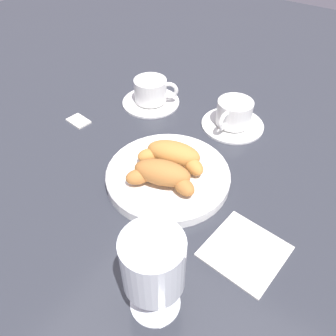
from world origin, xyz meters
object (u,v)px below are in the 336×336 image
Objects in this scene: coffee_cup_far at (234,116)px; sugar_packet at (78,120)px; coffee_cup_near at (151,93)px; folded_napkin at (245,251)px; pastry_plate at (168,175)px; croissant_large at (173,155)px; juice_glass_left at (153,267)px; croissant_small at (162,175)px.

coffee_cup_far is 0.34m from sugar_packet.
coffee_cup_near reaches higher than folded_napkin.
coffee_cup_near reaches higher than pastry_plate.
croissant_large is 0.20m from coffee_cup_far.
sugar_packet is at bearing -31.83° from juice_glass_left.
juice_glass_left reaches higher than coffee_cup_far.
croissant_small is 0.96× the size of coffee_cup_near.
folded_napkin is at bearing 155.87° from croissant_large.
juice_glass_left reaches higher than croissant_large.
coffee_cup_far is (-0.02, -0.22, 0.01)m from pastry_plate.
juice_glass_left reaches higher than coffee_cup_near.
sugar_packet is (0.09, 0.16, -0.02)m from coffee_cup_near.
croissant_small is 2.62× the size of sugar_packet.
croissant_large is 0.95× the size of juice_glass_left.
croissant_large is 0.05m from croissant_small.
coffee_cup_far reaches higher than pastry_plate.
juice_glass_left is (-0.12, 0.23, 0.05)m from croissant_large.
croissant_large and croissant_small have the same top height.
juice_glass_left is (-0.12, 0.20, 0.08)m from pastry_plate.
croissant_large is at bearing -61.26° from juice_glass_left.
croissant_small is 0.25m from coffee_cup_far.
pastry_plate is at bearing 133.16° from coffee_cup_near.
pastry_plate is 0.19m from folded_napkin.
croissant_large is at bearing -77.09° from pastry_plate.
juice_glass_left is at bearing 156.40° from sugar_packet.
croissant_small is (-0.01, 0.03, 0.03)m from pastry_plate.
coffee_cup_near is at bearing -46.84° from pastry_plate.
croissant_large reaches higher than coffee_cup_near.
coffee_cup_far is (-0.01, -0.25, -0.02)m from croissant_small.
croissant_large is at bearing -24.13° from folded_napkin.
pastry_plate is 0.04m from croissant_large.
croissant_small is at bearing 174.44° from sugar_packet.
coffee_cup_far is (-0.03, -0.20, -0.02)m from croissant_large.
folded_napkin is (-0.18, 0.06, -0.01)m from pastry_plate.
croissant_large reaches higher than coffee_cup_far.
juice_glass_left reaches higher than sugar_packet.
juice_glass_left is 0.47m from sugar_packet.
coffee_cup_far is at bearing -59.86° from folded_napkin.
croissant_small is 0.18m from folded_napkin.
croissant_small is at bearing -57.17° from juice_glass_left.
sugar_packet is at bearing -8.04° from pastry_plate.
juice_glass_left is 0.18m from folded_napkin.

